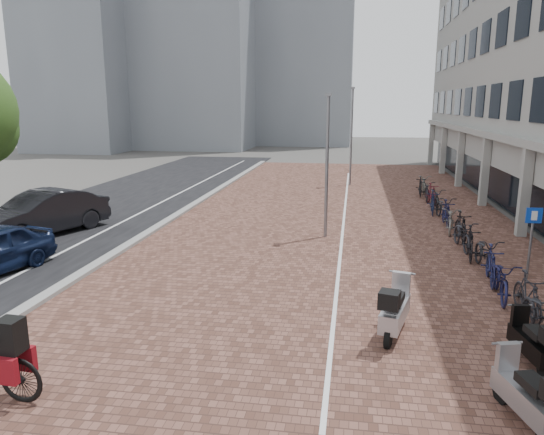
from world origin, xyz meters
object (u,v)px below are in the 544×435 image
(scooter_mid, at_px, (532,341))
(parking_sign, at_px, (532,233))
(scooter_front, at_px, (395,308))
(car_dark, at_px, (42,213))
(scooter_back, at_px, (526,393))

(scooter_mid, xyz_separation_m, parking_sign, (1.56, 5.24, 0.83))
(parking_sign, bearing_deg, scooter_mid, -109.94)
(scooter_front, height_order, parking_sign, parking_sign)
(car_dark, bearing_deg, scooter_mid, -4.86)
(car_dark, distance_m, parking_sign, 16.71)
(car_dark, relative_size, scooter_back, 3.05)
(scooter_front, relative_size, scooter_mid, 1.21)
(scooter_mid, bearing_deg, scooter_back, -118.98)
(scooter_back, xyz_separation_m, parking_sign, (2.26, 7.22, 0.78))
(parking_sign, bearing_deg, scooter_back, -110.77)
(scooter_front, xyz_separation_m, scooter_mid, (2.44, -0.93, -0.11))
(scooter_mid, bearing_deg, scooter_front, 149.79)
(scooter_back, bearing_deg, scooter_mid, 55.01)
(car_dark, xyz_separation_m, parking_sign, (16.52, -2.45, 0.52))
(car_dark, xyz_separation_m, scooter_back, (14.26, -9.67, -0.26))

